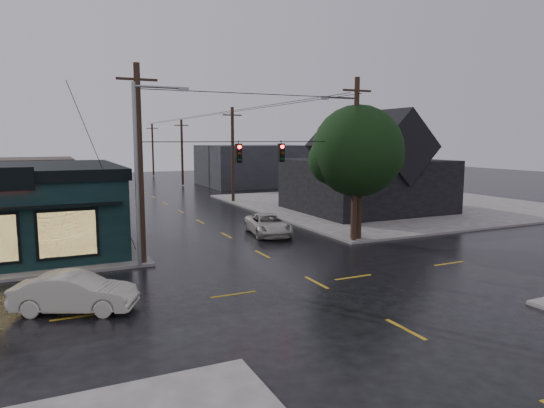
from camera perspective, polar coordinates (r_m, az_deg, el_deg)
name	(u,v)px	position (r m, az deg, el deg)	size (l,w,h in m)	color
ground_plane	(316,283)	(22.26, 5.25, -9.19)	(160.00, 160.00, 0.00)	black
sidewalk_ne	(389,204)	(49.62, 13.56, 0.04)	(28.00, 28.00, 0.15)	#5E5B58
ne_building	(367,162)	(43.83, 11.06, 4.92)	(12.60, 11.60, 8.75)	black
corner_tree	(358,152)	(31.01, 10.04, 6.10)	(5.77, 5.77, 8.44)	black
utility_pole_nw	(144,265)	(26.04, -14.87, -6.93)	(2.00, 0.32, 10.15)	black
utility_pole_ne	(354,242)	(30.98, 9.57, -4.47)	(2.00, 0.32, 10.15)	black
utility_pole_far_a	(233,202)	(49.91, -4.58, 0.19)	(2.00, 0.32, 9.65)	black
utility_pole_far_b	(183,186)	(68.89, -10.44, 2.13)	(2.00, 0.32, 9.15)	black
utility_pole_far_c	(154,176)	(88.32, -13.76, 3.22)	(2.00, 0.32, 9.15)	black
span_signal_assembly	(260,153)	(27.16, -1.41, 6.08)	(13.00, 0.48, 1.23)	black
streetlight_nw	(140,269)	(25.32, -15.26, -7.36)	(5.40, 0.30, 9.15)	gray
streetlight_ne	(354,240)	(31.82, 9.60, -4.15)	(5.40, 0.30, 9.15)	gray
bg_building_west	(13,179)	(58.60, -28.18, 2.57)	(12.00, 10.00, 4.40)	#2F2622
bg_building_east	(254,165)	(68.90, -2.17, 4.59)	(14.00, 12.00, 5.60)	#27262B
sedan_cream	(75,293)	(19.83, -22.19, -9.64)	(1.56, 4.46, 1.47)	beige
suv_silver	(268,225)	(32.82, -0.45, -2.43)	(2.33, 5.06, 1.41)	#BAB5AB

